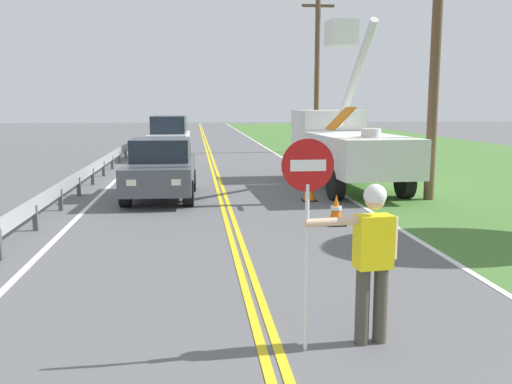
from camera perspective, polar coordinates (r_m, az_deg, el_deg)
name	(u,v)px	position (r m, az deg, el deg)	size (l,w,h in m)	color
grass_verge_right	(500,170)	(24.82, 23.68, 2.06)	(16.00, 110.00, 0.01)	#477533
centerline_yellow_left	(213,174)	(21.52, -4.41, 1.84)	(0.11, 110.00, 0.01)	yellow
centerline_yellow_right	(218,174)	(21.52, -3.93, 1.85)	(0.11, 110.00, 0.01)	yellow
edge_line_right	(307,173)	(21.95, 5.26, 1.97)	(0.12, 110.00, 0.01)	silver
edge_line_left	(120,175)	(21.69, -13.72, 1.66)	(0.12, 110.00, 0.01)	silver
flagger_worker	(372,253)	(6.34, 11.82, -6.18)	(1.08, 0.29, 1.83)	#474238
stop_sign_paddle	(307,197)	(5.90, 5.28, -0.56)	(0.56, 0.04, 2.33)	silver
utility_bucket_truck	(344,143)	(18.43, 8.98, 4.94)	(2.67, 6.90, 5.36)	silver
oncoming_sedan_nearest	(161,169)	(16.14, -9.73, 2.30)	(2.00, 4.15, 1.70)	#4C5156
oncoming_suv_second	(170,137)	(27.99, -8.84, 5.59)	(2.02, 4.65, 2.10)	silver
utility_pole_near	(436,45)	(16.41, 17.95, 14.17)	(1.80, 0.28, 8.20)	brown
utility_pole_mid	(317,71)	(31.84, 6.27, 12.19)	(1.80, 0.28, 8.59)	brown
traffic_cone_lead	(377,236)	(10.23, 12.24, -4.47)	(0.40, 0.40, 0.70)	orange
traffic_cone_mid	(336,210)	(12.55, 8.20, -1.87)	(0.40, 0.40, 0.70)	orange
traffic_cone_tail	(309,189)	(15.61, 5.48, 0.32)	(0.40, 0.40, 0.70)	orange
guardrail_left_shoulder	(86,174)	(18.26, -17.05, 1.81)	(0.10, 32.00, 0.71)	#9EA0A3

